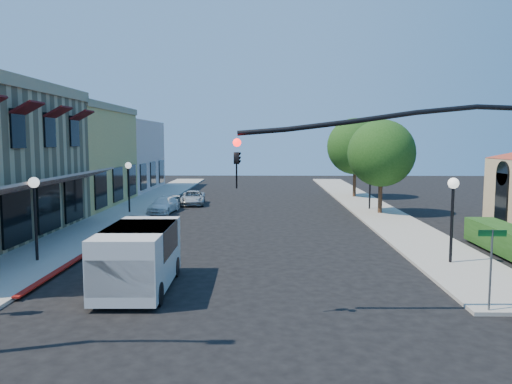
{
  "coord_description": "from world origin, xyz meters",
  "views": [
    {
      "loc": [
        0.98,
        -12.07,
        5.06
      ],
      "look_at": [
        0.5,
        11.66,
        2.6
      ],
      "focal_mm": 35.0,
      "sensor_mm": 36.0,
      "label": 1
    }
  ],
  "objects_px": {
    "signal_mast_arm": "(446,176)",
    "lamppost_left_far": "(128,174)",
    "street_name_sign": "(491,257)",
    "parked_car_b": "(137,227)",
    "parked_car_c": "(164,205)",
    "street_tree_a": "(381,153)",
    "white_van": "(138,254)",
    "parked_car_d": "(193,198)",
    "lamppost_left_near": "(34,197)",
    "street_tree_b": "(355,146)",
    "parked_car_a": "(129,231)",
    "lamppost_right_near": "(453,198)",
    "lamppost_right_far": "(370,173)"
  },
  "relations": [
    {
      "from": "lamppost_right_far",
      "to": "parked_car_a",
      "type": "distance_m",
      "value": 18.76
    },
    {
      "from": "street_tree_b",
      "to": "lamppost_left_near",
      "type": "distance_m",
      "value": 29.64
    },
    {
      "from": "lamppost_left_near",
      "to": "parked_car_d",
      "type": "relative_size",
      "value": 0.91
    },
    {
      "from": "signal_mast_arm",
      "to": "street_tree_a",
      "type": "bearing_deg",
      "value": 81.83
    },
    {
      "from": "signal_mast_arm",
      "to": "parked_car_c",
      "type": "xyz_separation_m",
      "value": [
        -12.06,
        20.99,
        -3.55
      ]
    },
    {
      "from": "lamppost_left_near",
      "to": "parked_car_b",
      "type": "bearing_deg",
      "value": 64.34
    },
    {
      "from": "street_name_sign",
      "to": "parked_car_d",
      "type": "distance_m",
      "value": 27.64
    },
    {
      "from": "lamppost_left_far",
      "to": "lamppost_right_near",
      "type": "bearing_deg",
      "value": -39.47
    },
    {
      "from": "lamppost_left_near",
      "to": "parked_car_b",
      "type": "distance_m",
      "value": 6.63
    },
    {
      "from": "parked_car_c",
      "to": "signal_mast_arm",
      "type": "bearing_deg",
      "value": -53.3
    },
    {
      "from": "lamppost_left_near",
      "to": "parked_car_a",
      "type": "distance_m",
      "value": 5.3
    },
    {
      "from": "street_name_sign",
      "to": "parked_car_a",
      "type": "xyz_separation_m",
      "value": [
        -13.26,
        9.8,
        -1.09
      ]
    },
    {
      "from": "street_tree_b",
      "to": "lamppost_left_far",
      "type": "relative_size",
      "value": 1.97
    },
    {
      "from": "street_tree_b",
      "to": "parked_car_d",
      "type": "bearing_deg",
      "value": -159.52
    },
    {
      "from": "street_tree_a",
      "to": "white_van",
      "type": "height_order",
      "value": "street_tree_a"
    },
    {
      "from": "lamppost_right_near",
      "to": "parked_car_b",
      "type": "height_order",
      "value": "lamppost_right_near"
    },
    {
      "from": "lamppost_right_near",
      "to": "parked_car_b",
      "type": "xyz_separation_m",
      "value": [
        -14.29,
        5.63,
        -2.2
      ]
    },
    {
      "from": "parked_car_b",
      "to": "street_tree_a",
      "type": "bearing_deg",
      "value": 29.75
    },
    {
      "from": "street_tree_a",
      "to": "lamppost_right_near",
      "type": "xyz_separation_m",
      "value": [
        -0.3,
        -14.0,
        -1.46
      ]
    },
    {
      "from": "street_tree_b",
      "to": "lamppost_left_far",
      "type": "distance_m",
      "value": 20.06
    },
    {
      "from": "lamppost_left_near",
      "to": "parked_car_c",
      "type": "relative_size",
      "value": 0.97
    },
    {
      "from": "street_name_sign",
      "to": "parked_car_b",
      "type": "bearing_deg",
      "value": 139.3
    },
    {
      "from": "signal_mast_arm",
      "to": "lamppost_left_far",
      "type": "xyz_separation_m",
      "value": [
        -14.36,
        20.5,
        -1.35
      ]
    },
    {
      "from": "lamppost_left_near",
      "to": "street_tree_a",
      "type": "bearing_deg",
      "value": 38.98
    },
    {
      "from": "lamppost_right_near",
      "to": "parked_car_c",
      "type": "height_order",
      "value": "lamppost_right_near"
    },
    {
      "from": "street_tree_a",
      "to": "lamppost_right_near",
      "type": "height_order",
      "value": "street_tree_a"
    },
    {
      "from": "lamppost_left_far",
      "to": "parked_car_b",
      "type": "bearing_deg",
      "value": -72.08
    },
    {
      "from": "signal_mast_arm",
      "to": "parked_car_d",
      "type": "distance_m",
      "value": 27.8
    },
    {
      "from": "signal_mast_arm",
      "to": "lamppost_left_far",
      "type": "bearing_deg",
      "value": 125.0
    },
    {
      "from": "parked_car_b",
      "to": "parked_car_c",
      "type": "xyz_separation_m",
      "value": [
        -0.41,
        8.85,
        0.0
      ]
    },
    {
      "from": "lamppost_left_near",
      "to": "white_van",
      "type": "relative_size",
      "value": 0.73
    },
    {
      "from": "street_tree_a",
      "to": "white_van",
      "type": "relative_size",
      "value": 1.32
    },
    {
      "from": "lamppost_right_far",
      "to": "parked_car_c",
      "type": "relative_size",
      "value": 0.97
    },
    {
      "from": "parked_car_a",
      "to": "parked_car_d",
      "type": "height_order",
      "value": "parked_car_a"
    },
    {
      "from": "street_tree_a",
      "to": "parked_car_c",
      "type": "relative_size",
      "value": 1.75
    },
    {
      "from": "signal_mast_arm",
      "to": "street_name_sign",
      "type": "xyz_separation_m",
      "value": [
        1.64,
        0.7,
        -2.39
      ]
    },
    {
      "from": "street_name_sign",
      "to": "lamppost_right_far",
      "type": "bearing_deg",
      "value": 87.37
    },
    {
      "from": "parked_car_a",
      "to": "parked_car_b",
      "type": "height_order",
      "value": "parked_car_a"
    },
    {
      "from": "lamppost_left_near",
      "to": "lamppost_left_far",
      "type": "distance_m",
      "value": 14.0
    },
    {
      "from": "parked_car_a",
      "to": "parked_car_d",
      "type": "xyz_separation_m",
      "value": [
        0.96,
        14.92,
        -0.06
      ]
    },
    {
      "from": "street_tree_b",
      "to": "street_name_sign",
      "type": "xyz_separation_m",
      "value": [
        -1.3,
        -29.8,
        -2.85
      ]
    },
    {
      "from": "parked_car_c",
      "to": "parked_car_a",
      "type": "bearing_deg",
      "value": -80.77
    },
    {
      "from": "white_van",
      "to": "parked_car_b",
      "type": "bearing_deg",
      "value": 104.87
    },
    {
      "from": "lamppost_right_near",
      "to": "lamppost_right_far",
      "type": "bearing_deg",
      "value": 90.0
    },
    {
      "from": "lamppost_left_near",
      "to": "lamppost_right_far",
      "type": "height_order",
      "value": "same"
    },
    {
      "from": "parked_car_a",
      "to": "parked_car_b",
      "type": "relative_size",
      "value": 1.1
    },
    {
      "from": "lamppost_left_near",
      "to": "parked_car_a",
      "type": "height_order",
      "value": "lamppost_left_near"
    },
    {
      "from": "lamppost_right_near",
      "to": "parked_car_a",
      "type": "xyz_separation_m",
      "value": [
        -14.26,
        4.0,
        -2.13
      ]
    },
    {
      "from": "signal_mast_arm",
      "to": "parked_car_c",
      "type": "distance_m",
      "value": 24.46
    },
    {
      "from": "lamppost_left_far",
      "to": "parked_car_c",
      "type": "height_order",
      "value": "lamppost_left_far"
    }
  ]
}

